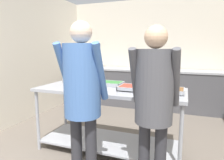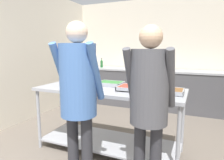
% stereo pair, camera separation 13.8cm
% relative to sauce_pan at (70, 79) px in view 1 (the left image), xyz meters
% --- Properties ---
extents(wall_rear, '(4.40, 0.06, 2.65)m').
position_rel_sauce_pan_xyz_m(wall_rear, '(0.89, 2.46, 0.38)').
color(wall_rear, beige).
rests_on(wall_rear, ground_plane).
extents(wall_left, '(0.06, 4.40, 2.65)m').
position_rel_sauce_pan_xyz_m(wall_left, '(-1.28, 0.32, 0.38)').
color(wall_left, beige).
rests_on(wall_left, ground_plane).
extents(back_counter, '(4.24, 0.65, 0.93)m').
position_rel_sauce_pan_xyz_m(back_counter, '(0.89, 2.09, -0.48)').
color(back_counter, '#4C4C51').
rests_on(back_counter, ground_plane).
extents(serving_counter, '(2.01, 0.78, 0.89)m').
position_rel_sauce_pan_xyz_m(serving_counter, '(0.77, -0.24, -0.34)').
color(serving_counter, '#9EA0A8').
rests_on(serving_counter, ground_plane).
extents(sauce_pan, '(0.39, 0.25, 0.09)m').
position_rel_sauce_pan_xyz_m(sauce_pan, '(0.00, 0.00, 0.00)').
color(sauce_pan, '#9EA0A8').
rests_on(sauce_pan, serving_counter).
extents(plate_stack, '(0.25, 0.25, 0.05)m').
position_rel_sauce_pan_xyz_m(plate_stack, '(0.36, -0.29, -0.03)').
color(plate_stack, white).
rests_on(plate_stack, serving_counter).
extents(serving_tray_greens, '(0.36, 0.29, 0.05)m').
position_rel_sauce_pan_xyz_m(serving_tray_greens, '(0.70, -0.04, -0.03)').
color(serving_tray_greens, '#9EA0A8').
rests_on(serving_tray_greens, serving_counter).
extents(serving_tray_roast, '(0.39, 0.32, 0.05)m').
position_rel_sauce_pan_xyz_m(serving_tray_roast, '(1.11, -0.23, -0.03)').
color(serving_tray_roast, '#9EA0A8').
rests_on(serving_tray_roast, serving_counter).
extents(serving_tray_vegetables, '(0.39, 0.30, 0.05)m').
position_rel_sauce_pan_xyz_m(serving_tray_vegetables, '(1.53, -0.23, -0.03)').
color(serving_tray_vegetables, '#9EA0A8').
rests_on(serving_tray_vegetables, serving_counter).
extents(guest_serving_left, '(0.47, 0.36, 1.69)m').
position_rel_sauce_pan_xyz_m(guest_serving_left, '(0.79, -1.04, 0.10)').
color(guest_serving_left, '#2D2D33').
rests_on(guest_serving_left, ground_plane).
extents(guest_serving_right, '(0.44, 0.35, 1.64)m').
position_rel_sauce_pan_xyz_m(guest_serving_right, '(1.47, -0.91, 0.07)').
color(guest_serving_right, '#2D2D33').
rests_on(guest_serving_right, ground_plane).
extents(water_bottle, '(0.07, 0.07, 0.25)m').
position_rel_sauce_pan_xyz_m(water_bottle, '(-0.49, 2.09, 0.10)').
color(water_bottle, '#23602D').
rests_on(water_bottle, back_counter).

